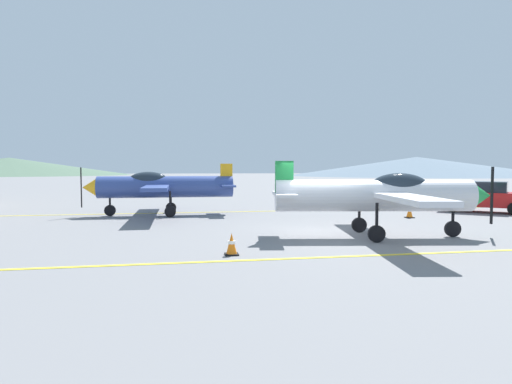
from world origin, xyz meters
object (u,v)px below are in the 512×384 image
Objects in this scene: airplane_near at (382,194)px; traffic_cone_front at (410,212)px; traffic_cone_side at (232,244)px; airplane_mid at (161,186)px; car_sedan at (483,196)px.

traffic_cone_front is at bearing 51.94° from airplane_near.
airplane_mid is at bearing 102.11° from traffic_cone_side.
airplane_mid reaches higher than traffic_cone_front.
airplane_near is 11.30m from airplane_mid.
airplane_mid is 14.41× the size of traffic_cone_side.
airplane_near is 14.51× the size of traffic_cone_front.
traffic_cone_front is 11.69m from traffic_cone_side.
traffic_cone_side is at bearing -142.46° from traffic_cone_front.
traffic_cone_side is at bearing -158.55° from airplane_near.
traffic_cone_front and traffic_cone_side have the same top height.
traffic_cone_side is (-14.52, -8.87, -0.56)m from car_sedan.
airplane_mid is at bearing 163.78° from traffic_cone_front.
airplane_mid is at bearing 132.15° from airplane_near.
car_sedan is (9.18, 6.77, -0.60)m from airplane_near.
traffic_cone_front is at bearing -161.61° from car_sedan.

